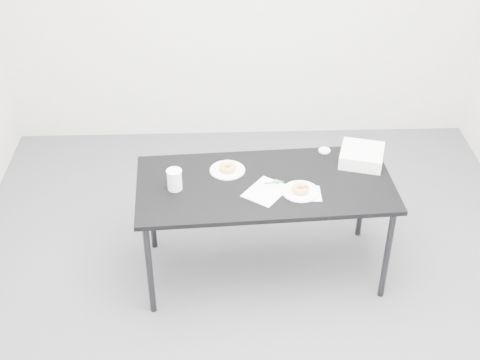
{
  "coord_description": "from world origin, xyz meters",
  "views": [
    {
      "loc": [
        -0.22,
        -3.24,
        3.13
      ],
      "look_at": [
        -0.09,
        0.02,
        0.85
      ],
      "focal_mm": 50.0,
      "sensor_mm": 36.0,
      "label": 1
    }
  ],
  "objects_px": {
    "scorecard": "(266,191)",
    "plate_far": "(227,170)",
    "pen": "(274,183)",
    "donut_far": "(227,167)",
    "coffee_cup": "(175,180)",
    "plate_near": "(301,191)",
    "bakery_box": "(362,156)",
    "table": "(265,190)",
    "donut_near": "(301,189)"
  },
  "relations": [
    {
      "from": "table",
      "to": "donut_near",
      "type": "height_order",
      "value": "donut_near"
    },
    {
      "from": "donut_near",
      "to": "scorecard",
      "type": "bearing_deg",
      "value": 175.25
    },
    {
      "from": "pen",
      "to": "plate_far",
      "type": "relative_size",
      "value": 0.54
    },
    {
      "from": "pen",
      "to": "donut_near",
      "type": "height_order",
      "value": "donut_near"
    },
    {
      "from": "table",
      "to": "bakery_box",
      "type": "relative_size",
      "value": 6.07
    },
    {
      "from": "plate_near",
      "to": "table",
      "type": "bearing_deg",
      "value": 152.04
    },
    {
      "from": "coffee_cup",
      "to": "bakery_box",
      "type": "distance_m",
      "value": 1.23
    },
    {
      "from": "scorecard",
      "to": "coffee_cup",
      "type": "relative_size",
      "value": 1.93
    },
    {
      "from": "table",
      "to": "bakery_box",
      "type": "xyz_separation_m",
      "value": [
        0.64,
        0.22,
        0.1
      ]
    },
    {
      "from": "scorecard",
      "to": "plate_near",
      "type": "xyz_separation_m",
      "value": [
        0.21,
        -0.02,
        0.01
      ]
    },
    {
      "from": "donut_near",
      "to": "plate_far",
      "type": "distance_m",
      "value": 0.51
    },
    {
      "from": "plate_far",
      "to": "scorecard",
      "type": "bearing_deg",
      "value": -45.65
    },
    {
      "from": "table",
      "to": "plate_near",
      "type": "height_order",
      "value": "plate_near"
    },
    {
      "from": "plate_far",
      "to": "donut_far",
      "type": "relative_size",
      "value": 2.13
    },
    {
      "from": "table",
      "to": "coffee_cup",
      "type": "bearing_deg",
      "value": -178.68
    },
    {
      "from": "plate_near",
      "to": "donut_near",
      "type": "relative_size",
      "value": 2.13
    },
    {
      "from": "table",
      "to": "donut_near",
      "type": "xyz_separation_m",
      "value": [
        0.21,
        -0.11,
        0.08
      ]
    },
    {
      "from": "scorecard",
      "to": "plate_near",
      "type": "distance_m",
      "value": 0.21
    },
    {
      "from": "pen",
      "to": "donut_near",
      "type": "xyz_separation_m",
      "value": [
        0.16,
        -0.1,
        0.02
      ]
    },
    {
      "from": "donut_far",
      "to": "bakery_box",
      "type": "height_order",
      "value": "bakery_box"
    },
    {
      "from": "scorecard",
      "to": "donut_far",
      "type": "xyz_separation_m",
      "value": [
        -0.23,
        0.24,
        0.02
      ]
    },
    {
      "from": "donut_far",
      "to": "donut_near",
      "type": "bearing_deg",
      "value": -29.9
    },
    {
      "from": "scorecard",
      "to": "bakery_box",
      "type": "relative_size",
      "value": 0.97
    },
    {
      "from": "donut_near",
      "to": "plate_near",
      "type": "bearing_deg",
      "value": -90.0
    },
    {
      "from": "scorecard",
      "to": "plate_far",
      "type": "height_order",
      "value": "plate_far"
    },
    {
      "from": "donut_near",
      "to": "bakery_box",
      "type": "bearing_deg",
      "value": 37.02
    },
    {
      "from": "plate_near",
      "to": "bakery_box",
      "type": "relative_size",
      "value": 0.85
    },
    {
      "from": "pen",
      "to": "plate_far",
      "type": "distance_m",
      "value": 0.33
    },
    {
      "from": "pen",
      "to": "plate_near",
      "type": "bearing_deg",
      "value": -39.5
    },
    {
      "from": "pen",
      "to": "bakery_box",
      "type": "height_order",
      "value": "bakery_box"
    },
    {
      "from": "donut_far",
      "to": "coffee_cup",
      "type": "xyz_separation_m",
      "value": [
        -0.33,
        -0.19,
        0.04
      ]
    },
    {
      "from": "table",
      "to": "donut_far",
      "type": "bearing_deg",
      "value": 145.21
    },
    {
      "from": "donut_near",
      "to": "plate_far",
      "type": "height_order",
      "value": "donut_near"
    },
    {
      "from": "table",
      "to": "scorecard",
      "type": "distance_m",
      "value": 0.11
    },
    {
      "from": "pen",
      "to": "donut_far",
      "type": "bearing_deg",
      "value": 145.32
    },
    {
      "from": "plate_near",
      "to": "scorecard",
      "type": "bearing_deg",
      "value": 175.25
    },
    {
      "from": "plate_near",
      "to": "bakery_box",
      "type": "height_order",
      "value": "bakery_box"
    },
    {
      "from": "table",
      "to": "pen",
      "type": "xyz_separation_m",
      "value": [
        0.06,
        -0.01,
        0.06
      ]
    },
    {
      "from": "donut_far",
      "to": "bakery_box",
      "type": "xyz_separation_m",
      "value": [
        0.88,
        0.07,
        0.02
      ]
    },
    {
      "from": "plate_far",
      "to": "donut_far",
      "type": "height_order",
      "value": "donut_far"
    },
    {
      "from": "plate_far",
      "to": "coffee_cup",
      "type": "bearing_deg",
      "value": -150.24
    },
    {
      "from": "scorecard",
      "to": "coffee_cup",
      "type": "distance_m",
      "value": 0.56
    },
    {
      "from": "table",
      "to": "plate_near",
      "type": "xyz_separation_m",
      "value": [
        0.21,
        -0.11,
        0.06
      ]
    },
    {
      "from": "plate_near",
      "to": "plate_far",
      "type": "relative_size",
      "value": 1.02
    },
    {
      "from": "plate_far",
      "to": "donut_far",
      "type": "xyz_separation_m",
      "value": [
        0.0,
        0.0,
        0.02
      ]
    },
    {
      "from": "plate_near",
      "to": "donut_far",
      "type": "xyz_separation_m",
      "value": [
        -0.44,
        0.25,
        0.02
      ]
    },
    {
      "from": "donut_near",
      "to": "coffee_cup",
      "type": "bearing_deg",
      "value": 174.97
    },
    {
      "from": "pen",
      "to": "plate_far",
      "type": "xyz_separation_m",
      "value": [
        -0.29,
        0.15,
        -0.0
      ]
    },
    {
      "from": "scorecard",
      "to": "bakery_box",
      "type": "height_order",
      "value": "bakery_box"
    },
    {
      "from": "pen",
      "to": "plate_near",
      "type": "distance_m",
      "value": 0.19
    }
  ]
}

